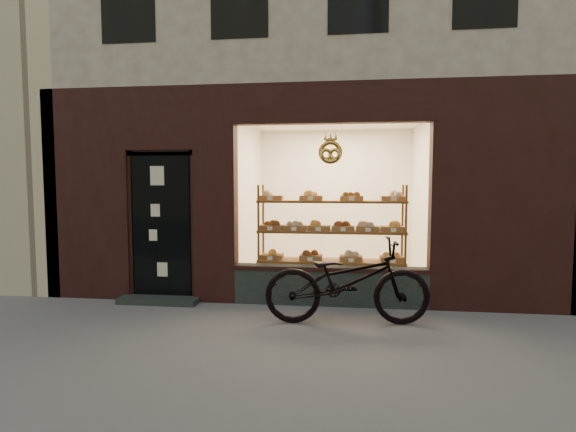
# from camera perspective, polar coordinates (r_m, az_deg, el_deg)

# --- Properties ---
(ground) EXTENTS (90.00, 90.00, 0.00)m
(ground) POSITION_cam_1_polar(r_m,az_deg,el_deg) (4.57, -1.60, -18.10)
(ground) COLOR #5C5C5C
(display_shelf) EXTENTS (2.20, 0.45, 1.70)m
(display_shelf) POSITION_cam_1_polar(r_m,az_deg,el_deg) (6.78, 5.47, -3.04)
(display_shelf) COLOR brown
(display_shelf) RESTS_ON ground
(bicycle) EXTENTS (2.06, 0.87, 1.06)m
(bicycle) POSITION_cam_1_polar(r_m,az_deg,el_deg) (5.61, 7.50, -8.20)
(bicycle) COLOR black
(bicycle) RESTS_ON ground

